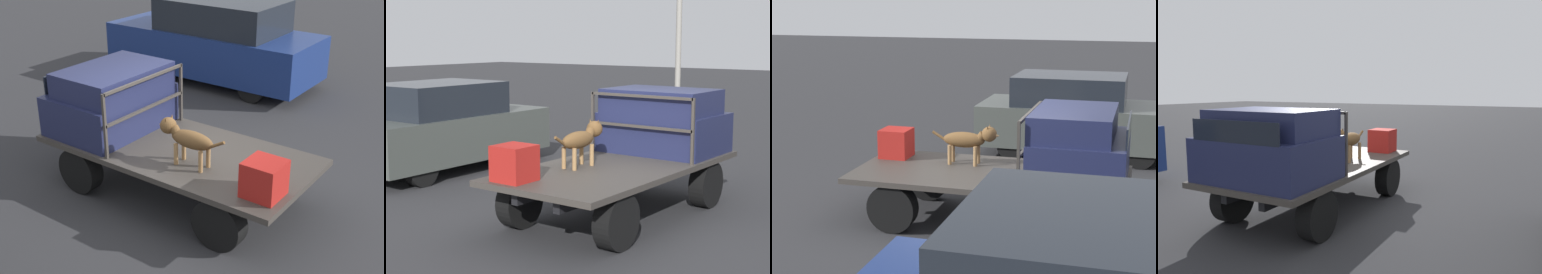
% 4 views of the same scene
% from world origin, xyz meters
% --- Properties ---
extents(ground_plane, '(80.00, 80.00, 0.00)m').
position_xyz_m(ground_plane, '(0.00, 0.00, 0.00)').
color(ground_plane, '#2D2D30').
extents(flatbed_truck, '(3.98, 1.87, 0.76)m').
position_xyz_m(flatbed_truck, '(0.00, 0.00, 0.56)').
color(flatbed_truck, black).
rests_on(flatbed_truck, ground).
extents(truck_cab, '(1.29, 1.75, 0.99)m').
position_xyz_m(truck_cab, '(1.27, 0.00, 1.23)').
color(truck_cab, '#1E2347').
rests_on(truck_cab, flatbed_truck).
extents(truck_headboard, '(0.04, 1.75, 0.94)m').
position_xyz_m(truck_headboard, '(0.58, 0.00, 1.38)').
color(truck_headboard, '#3D3833').
rests_on(truck_headboard, flatbed_truck).
extents(dog, '(1.07, 0.24, 0.64)m').
position_xyz_m(dog, '(-0.39, 0.34, 1.16)').
color(dog, '#9E7547').
rests_on(dog, flatbed_truck).
extents(cargo_crate, '(0.45, 0.45, 0.45)m').
position_xyz_m(cargo_crate, '(-1.66, 0.47, 0.99)').
color(cargo_crate, '#AD1E19').
rests_on(cargo_crate, flatbed_truck).
extents(parked_sedan, '(4.08, 1.81, 1.69)m').
position_xyz_m(parked_sedan, '(0.76, 4.48, 0.84)').
color(parked_sedan, black).
rests_on(parked_sedan, ground).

